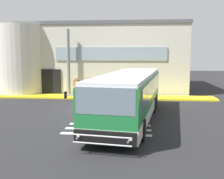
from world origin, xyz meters
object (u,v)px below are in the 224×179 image
passenger_near_column (77,85)px  passenger_by_doorway (88,85)px  entry_support_column (68,62)px  bus_main_foreground (129,97)px  passenger_at_curb_edge (95,86)px  safety_bollard_yellow (100,95)px

passenger_near_column → passenger_by_doorway: size_ratio=1.00×
entry_support_column → bus_main_foreground: entry_support_column is taller
entry_support_column → passenger_at_curb_edge: entry_support_column is taller
bus_main_foreground → safety_bollard_yellow: (-2.61, 6.60, -0.88)m
safety_bollard_yellow → passenger_at_curb_edge: bearing=126.7°
bus_main_foreground → passenger_by_doorway: bearing=116.5°
bus_main_foreground → passenger_near_column: bearing=121.7°
bus_main_foreground → passenger_by_doorway: size_ratio=7.04×
passenger_at_curb_edge → entry_support_column: bearing=157.2°
passenger_by_doorway → entry_support_column: bearing=161.2°
passenger_near_column → passenger_at_curb_edge: bearing=-19.9°
passenger_near_column → passenger_at_curb_edge: 1.90m
passenger_near_column → entry_support_column: bearing=151.3°
passenger_at_curb_edge → safety_bollard_yellow: 1.09m
entry_support_column → passenger_near_column: bearing=-28.7°
passenger_near_column → safety_bollard_yellow: (2.31, -1.36, -0.66)m
bus_main_foreground → passenger_at_curb_edge: 7.96m
bus_main_foreground → passenger_by_doorway: bus_main_foreground is taller
passenger_by_doorway → passenger_at_curb_edge: (0.73, -0.46, 0.00)m
passenger_at_curb_edge → bus_main_foreground: bearing=-66.8°
entry_support_column → passenger_at_curb_edge: bearing=-22.8°
entry_support_column → safety_bollard_yellow: (3.12, -1.80, -2.61)m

